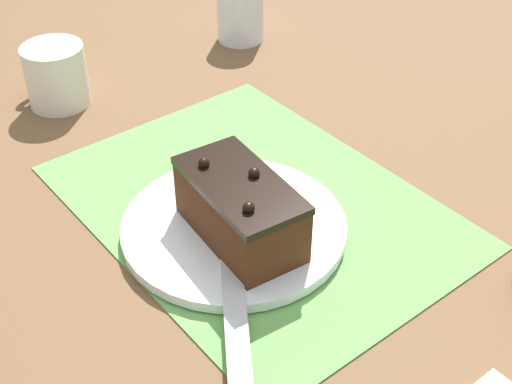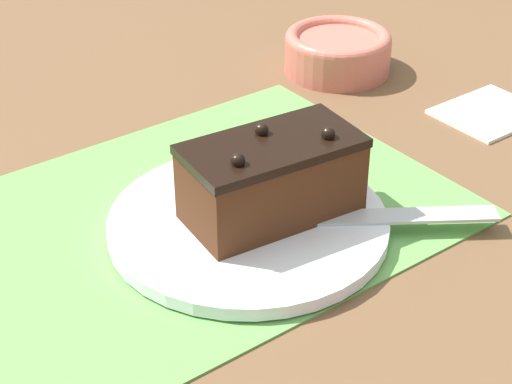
{
  "view_description": "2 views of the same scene",
  "coord_description": "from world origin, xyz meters",
  "px_view_note": "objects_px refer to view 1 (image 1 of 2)",
  "views": [
    {
      "loc": [
        -0.5,
        0.4,
        0.51
      ],
      "look_at": [
        -0.03,
        0.02,
        0.05
      ],
      "focal_mm": 50.0,
      "sensor_mm": 36.0,
      "label": 1
    },
    {
      "loc": [
        0.34,
        0.54,
        0.43
      ],
      "look_at": [
        -0.04,
        0.04,
        0.03
      ],
      "focal_mm": 60.0,
      "sensor_mm": 36.0,
      "label": 2
    }
  ],
  "objects_px": {
    "serving_knife": "(230,249)",
    "cake_plate": "(234,227)",
    "drinking_glass": "(240,12)",
    "coffee_mug": "(56,75)",
    "chocolate_cake": "(240,209)"
  },
  "relations": [
    {
      "from": "serving_knife",
      "to": "coffee_mug",
      "type": "relative_size",
      "value": 2.33
    },
    {
      "from": "drinking_glass",
      "to": "chocolate_cake",
      "type": "bearing_deg",
      "value": 142.36
    },
    {
      "from": "chocolate_cake",
      "to": "coffee_mug",
      "type": "relative_size",
      "value": 1.67
    },
    {
      "from": "cake_plate",
      "to": "coffee_mug",
      "type": "bearing_deg",
      "value": 2.88
    },
    {
      "from": "chocolate_cake",
      "to": "drinking_glass",
      "type": "distance_m",
      "value": 0.51
    },
    {
      "from": "chocolate_cake",
      "to": "serving_knife",
      "type": "bearing_deg",
      "value": 122.15
    },
    {
      "from": "serving_knife",
      "to": "cake_plate",
      "type": "bearing_deg",
      "value": -97.22
    },
    {
      "from": "cake_plate",
      "to": "chocolate_cake",
      "type": "distance_m",
      "value": 0.05
    },
    {
      "from": "chocolate_cake",
      "to": "serving_knife",
      "type": "xyz_separation_m",
      "value": [
        -0.02,
        0.03,
        -0.03
      ]
    },
    {
      "from": "cake_plate",
      "to": "coffee_mug",
      "type": "height_order",
      "value": "coffee_mug"
    },
    {
      "from": "chocolate_cake",
      "to": "serving_knife",
      "type": "relative_size",
      "value": 0.72
    },
    {
      "from": "serving_knife",
      "to": "chocolate_cake",
      "type": "bearing_deg",
      "value": -113.88
    },
    {
      "from": "chocolate_cake",
      "to": "drinking_glass",
      "type": "bearing_deg",
      "value": -37.64
    },
    {
      "from": "cake_plate",
      "to": "serving_knife",
      "type": "bearing_deg",
      "value": 138.81
    },
    {
      "from": "drinking_glass",
      "to": "coffee_mug",
      "type": "bearing_deg",
      "value": 90.18
    }
  ]
}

